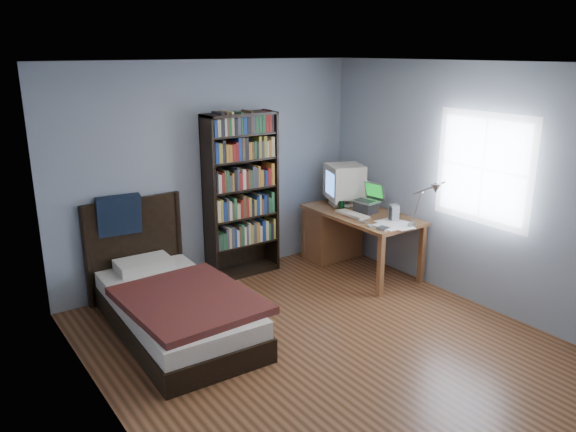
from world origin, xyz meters
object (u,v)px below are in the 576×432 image
(desk, at_px, (339,230))
(keyboard, at_px, (352,214))
(bookshelf, at_px, (241,196))
(desk_lamp, at_px, (432,193))
(soda_can, at_px, (342,205))
(speaker, at_px, (394,213))
(bed, at_px, (172,303))
(laptop, at_px, (367,204))
(crt_monitor, at_px, (343,182))

(desk, relative_size, keyboard, 3.46)
(desk, distance_m, bookshelf, 1.38)
(desk_lamp, bearing_deg, soda_can, 92.72)
(bookshelf, bearing_deg, desk_lamp, -56.70)
(speaker, bearing_deg, soda_can, 123.14)
(keyboard, relative_size, bed, 0.20)
(desk, xyz_separation_m, bookshelf, (-1.22, 0.33, 0.55))
(desk_lamp, height_order, keyboard, desk_lamp)
(desk, relative_size, speaker, 7.95)
(speaker, bearing_deg, keyboard, 139.27)
(desk, relative_size, laptop, 4.13)
(keyboard, xyz_separation_m, soda_can, (0.07, 0.28, 0.04))
(laptop, relative_size, soda_can, 3.20)
(desk, bearing_deg, soda_can, -122.11)
(crt_monitor, distance_m, soda_can, 0.32)
(desk, distance_m, bed, 2.54)
(speaker, distance_m, bookshelf, 1.76)
(laptop, xyz_separation_m, speaker, (0.03, -0.42, -0.01))
(crt_monitor, bearing_deg, speaker, -88.16)
(crt_monitor, xyz_separation_m, desk_lamp, (-0.09, -1.48, 0.19))
(keyboard, bearing_deg, desk_lamp, -84.98)
(desk, height_order, soda_can, soda_can)
(keyboard, bearing_deg, desk, 66.70)
(keyboard, height_order, bookshelf, bookshelf)
(desk_lamp, relative_size, bed, 0.28)
(desk, distance_m, laptop, 0.60)
(keyboard, bearing_deg, soda_can, 73.42)
(crt_monitor, bearing_deg, desk_lamp, -93.41)
(laptop, relative_size, speaker, 1.93)
(laptop, relative_size, keyboard, 0.84)
(desk_lamp, height_order, bookshelf, bookshelf)
(crt_monitor, height_order, keyboard, crt_monitor)
(speaker, bearing_deg, crt_monitor, 110.65)
(desk_lamp, distance_m, speaker, 0.74)
(crt_monitor, distance_m, desk_lamp, 1.50)
(crt_monitor, height_order, soda_can, crt_monitor)
(desk, bearing_deg, crt_monitor, 10.07)
(speaker, height_order, soda_can, speaker)
(soda_can, xyz_separation_m, bookshelf, (-1.12, 0.48, 0.18))
(soda_can, bearing_deg, keyboard, -104.34)
(desk_lamp, distance_m, keyboard, 1.15)
(crt_monitor, xyz_separation_m, laptop, (0.00, -0.44, -0.19))
(keyboard, distance_m, speaker, 0.50)
(speaker, distance_m, soda_can, 0.72)
(soda_can, distance_m, bookshelf, 1.24)
(laptop, xyz_separation_m, bookshelf, (-1.28, 0.76, 0.13))
(crt_monitor, relative_size, keyboard, 1.36)
(crt_monitor, distance_m, keyboard, 0.56)
(desk_lamp, bearing_deg, crt_monitor, 86.59)
(desk, relative_size, desk_lamp, 2.49)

